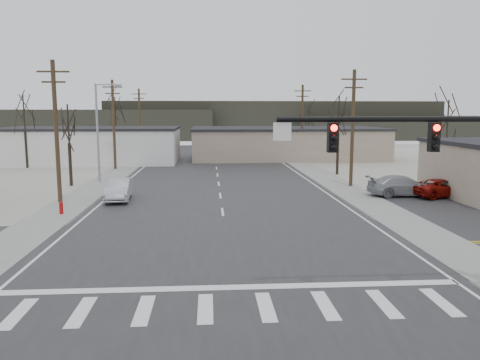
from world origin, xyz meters
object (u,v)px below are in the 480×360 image
Objects in this scene: traffic_signal_mast at (463,164)px; car_far_a at (228,149)px; fire_hydrant at (61,208)px; car_parked_red at (442,188)px; sedan_crossing at (118,189)px; car_parked_silver at (403,186)px; car_far_b at (199,150)px.

car_far_a is (-5.83, 57.02, -3.93)m from traffic_signal_mast.
fire_hydrant is 27.40m from car_parked_red.
sedan_crossing is at bearing 60.16° from fire_hydrant.
sedan_crossing is 24.34m from car_parked_red.
traffic_signal_mast is 1.67× the size of car_parked_silver.
car_parked_silver is at bearing -3.97° from sedan_crossing.
fire_hydrant is at bearing 74.61° from car_far_a.
car_parked_silver reaches higher than car_parked_red.
car_far_a is at bearing 16.67° from car_parked_silver.
traffic_signal_mast is 1.82× the size of car_parked_red.
fire_hydrant is at bearing 100.75° from car_parked_silver.
car_far_b is (-10.28, 56.20, -4.00)m from traffic_signal_mast.
traffic_signal_mast is at bearing -38.13° from fire_hydrant.
car_far_a is 0.98× the size of car_parked_red.
car_parked_red is (27.04, 4.39, 0.26)m from fire_hydrant.
sedan_crossing is 39.29m from car_far_a.
sedan_crossing reaches higher than car_parked_silver.
car_parked_red is (14.78, -38.42, -0.03)m from car_far_a.
traffic_signal_mast is 21.01m from car_parked_red.
car_parked_red reaches higher than fire_hydrant.
sedan_crossing reaches higher than car_far_b.
sedan_crossing is at bearing 76.51° from car_far_a.
car_far_b is 0.69× the size of car_parked_silver.
car_far_a is (12.27, 42.81, 0.29)m from fire_hydrant.
fire_hydrant is 0.18× the size of car_parked_red.
fire_hydrant is at bearing 84.39° from car_parked_red.
car_parked_silver is (6.15, 19.20, -3.86)m from traffic_signal_mast.
car_parked_red is (19.23, -37.61, 0.04)m from car_far_b.
sedan_crossing reaches higher than car_far_a.
fire_hydrant is at bearing 141.87° from traffic_signal_mast.
sedan_crossing reaches higher than car_parked_red.
car_parked_red is at bearing -63.44° from car_far_b.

